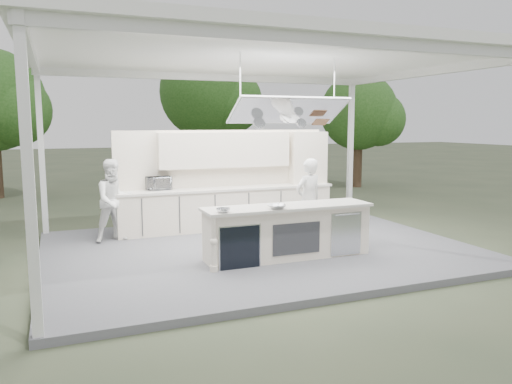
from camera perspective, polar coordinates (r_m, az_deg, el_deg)
name	(u,v)px	position (r m, az deg, el deg)	size (l,w,h in m)	color
ground	(259,253)	(9.89, 0.30, -6.94)	(90.00, 90.00, 0.00)	#494E36
stage_deck	(259,250)	(9.87, 0.30, -6.61)	(8.00, 6.00, 0.12)	#57575B
tent	(259,59)	(9.62, 0.36, 14.93)	(8.20, 6.20, 3.86)	white
demo_island	(287,232)	(9.01, 3.55, -4.54)	(3.10, 0.79, 0.95)	silver
back_counter	(228,208)	(11.50, -3.27, -1.80)	(5.08, 0.72, 0.95)	silver
back_wall_unit	(242,164)	(11.73, -1.58, 3.21)	(5.05, 0.48, 2.25)	silver
tree_cluster	(154,102)	(18.96, -11.55, 10.02)	(19.55, 9.40, 5.85)	#463523
head_chef	(308,200)	(10.22, 6.01, -0.93)	(0.62, 0.41, 1.70)	white
sous_chef	(114,200)	(10.57, -15.88, -0.93)	(0.82, 0.64, 1.69)	white
toaster_oven	(158,183)	(11.20, -11.12, 1.01)	(0.53, 0.36, 0.30)	#B3B6BB
bowl_large	(277,207)	(8.57, 2.41, -1.68)	(0.31, 0.31, 0.08)	silver
bowl_small	(223,210)	(8.22, -3.77, -2.10)	(0.24, 0.24, 0.07)	silver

